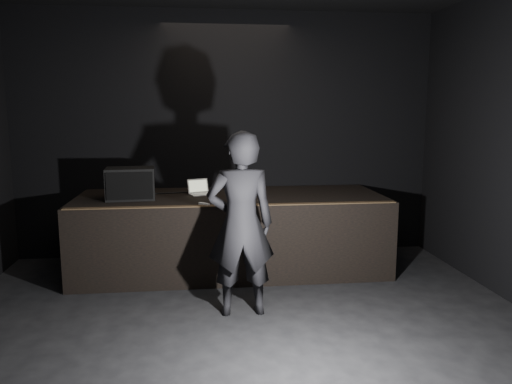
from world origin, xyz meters
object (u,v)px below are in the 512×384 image
object	(u,v)px
stage_riser	(231,232)
laptop	(200,190)
stage_monitor	(130,184)
beer_can	(260,190)
person	(241,224)

from	to	relation	value
stage_riser	laptop	xyz separation A→B (m)	(-0.40, 0.15, 0.55)
stage_monitor	beer_can	distance (m)	1.66
laptop	beer_can	size ratio (longest dim) A/B	2.40
laptop	stage_riser	bearing A→B (deg)	-40.85
laptop	person	bearing A→B (deg)	-96.98
stage_riser	stage_monitor	xyz separation A→B (m)	(-1.27, -0.12, 0.70)
stage_monitor	laptop	bearing A→B (deg)	12.59
stage_monitor	laptop	size ratio (longest dim) A/B	1.74
beer_can	person	world-z (taller)	person
laptop	person	world-z (taller)	person
laptop	stage_monitor	bearing A→B (deg)	176.03
stage_riser	person	xyz separation A→B (m)	(0.00, -1.49, 0.45)
stage_monitor	person	bearing A→B (deg)	-51.52
stage_riser	person	bearing A→B (deg)	-89.85
stage_monitor	laptop	distance (m)	0.92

